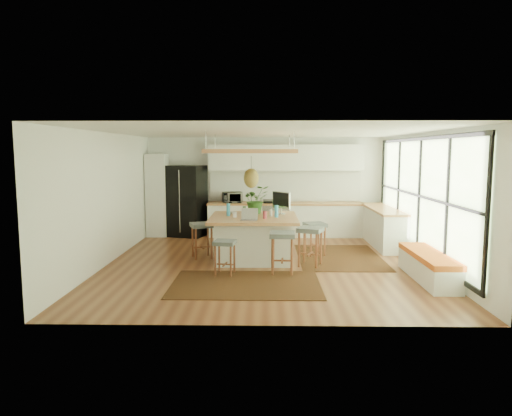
{
  "coord_description": "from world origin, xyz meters",
  "views": [
    {
      "loc": [
        -0.02,
        -9.49,
        2.31
      ],
      "look_at": [
        -0.2,
        0.5,
        1.1
      ],
      "focal_mm": 32.69,
      "sensor_mm": 36.0,
      "label": 1
    }
  ],
  "objects_px": {
    "laptop": "(249,214)",
    "monitor": "(281,202)",
    "stool_near_left": "(225,256)",
    "stool_left_side": "(202,242)",
    "fridge": "(186,203)",
    "island": "(254,238)",
    "microwave": "(232,196)",
    "stool_right_front": "(310,249)",
    "stool_right_back": "(315,239)",
    "stool_near_right": "(282,255)",
    "island_plant": "(256,203)"
  },
  "relations": [
    {
      "from": "island",
      "to": "island_plant",
      "type": "bearing_deg",
      "value": 86.3
    },
    {
      "from": "laptop",
      "to": "monitor",
      "type": "height_order",
      "value": "monitor"
    },
    {
      "from": "fridge",
      "to": "stool_right_back",
      "type": "relative_size",
      "value": 2.65
    },
    {
      "from": "fridge",
      "to": "monitor",
      "type": "distance_m",
      "value": 3.47
    },
    {
      "from": "island",
      "to": "stool_right_back",
      "type": "xyz_separation_m",
      "value": [
        1.36,
        0.42,
        -0.11
      ]
    },
    {
      "from": "stool_left_side",
      "to": "island_plant",
      "type": "relative_size",
      "value": 1.23
    },
    {
      "from": "stool_near_left",
      "to": "stool_left_side",
      "type": "distance_m",
      "value": 1.55
    },
    {
      "from": "island",
      "to": "stool_near_left",
      "type": "height_order",
      "value": "island"
    },
    {
      "from": "island",
      "to": "stool_near_right",
      "type": "height_order",
      "value": "island"
    },
    {
      "from": "stool_near_right",
      "to": "microwave",
      "type": "relative_size",
      "value": 1.52
    },
    {
      "from": "island_plant",
      "to": "fridge",
      "type": "bearing_deg",
      "value": 130.53
    },
    {
      "from": "fridge",
      "to": "microwave",
      "type": "xyz_separation_m",
      "value": [
        1.26,
        -0.01,
        0.18
      ]
    },
    {
      "from": "stool_near_left",
      "to": "stool_left_side",
      "type": "relative_size",
      "value": 0.86
    },
    {
      "from": "stool_near_right",
      "to": "microwave",
      "type": "xyz_separation_m",
      "value": [
        -1.22,
        3.94,
        0.75
      ]
    },
    {
      "from": "stool_right_back",
      "to": "island_plant",
      "type": "xyz_separation_m",
      "value": [
        -1.33,
        0.08,
        0.82
      ]
    },
    {
      "from": "microwave",
      "to": "stool_right_back",
      "type": "bearing_deg",
      "value": -61.46
    },
    {
      "from": "island_plant",
      "to": "laptop",
      "type": "bearing_deg",
      "value": -95.94
    },
    {
      "from": "fridge",
      "to": "laptop",
      "type": "relative_size",
      "value": 5.36
    },
    {
      "from": "stool_right_front",
      "to": "stool_right_back",
      "type": "height_order",
      "value": "stool_right_front"
    },
    {
      "from": "microwave",
      "to": "monitor",
      "type": "bearing_deg",
      "value": -74.18
    },
    {
      "from": "stool_near_left",
      "to": "stool_right_front",
      "type": "height_order",
      "value": "stool_right_front"
    },
    {
      "from": "stool_left_side",
      "to": "monitor",
      "type": "xyz_separation_m",
      "value": [
        1.73,
        0.3,
        0.83
      ]
    },
    {
      "from": "stool_left_side",
      "to": "microwave",
      "type": "relative_size",
      "value": 1.47
    },
    {
      "from": "stool_left_side",
      "to": "island_plant",
      "type": "distance_m",
      "value": 1.48
    },
    {
      "from": "stool_right_front",
      "to": "stool_right_back",
      "type": "distance_m",
      "value": 1.03
    },
    {
      "from": "stool_right_back",
      "to": "monitor",
      "type": "relative_size",
      "value": 1.34
    },
    {
      "from": "stool_near_left",
      "to": "laptop",
      "type": "xyz_separation_m",
      "value": [
        0.43,
        0.75,
        0.7
      ]
    },
    {
      "from": "fridge",
      "to": "stool_left_side",
      "type": "height_order",
      "value": "fridge"
    },
    {
      "from": "microwave",
      "to": "laptop",
      "type": "bearing_deg",
      "value": -92.44
    },
    {
      "from": "fridge",
      "to": "island",
      "type": "xyz_separation_m",
      "value": [
        1.91,
        -2.77,
        -0.46
      ]
    },
    {
      "from": "laptop",
      "to": "microwave",
      "type": "relative_size",
      "value": 0.69
    },
    {
      "from": "island_plant",
      "to": "stool_left_side",
      "type": "bearing_deg",
      "value": -161.22
    },
    {
      "from": "stool_right_front",
      "to": "monitor",
      "type": "distance_m",
      "value": 1.41
    },
    {
      "from": "fridge",
      "to": "microwave",
      "type": "height_order",
      "value": "fridge"
    },
    {
      "from": "island",
      "to": "laptop",
      "type": "relative_size",
      "value": 5.12
    },
    {
      "from": "stool_near_left",
      "to": "stool_right_back",
      "type": "bearing_deg",
      "value": 42.78
    },
    {
      "from": "island",
      "to": "stool_right_front",
      "type": "height_order",
      "value": "island"
    },
    {
      "from": "monitor",
      "to": "stool_near_right",
      "type": "bearing_deg",
      "value": -43.53
    },
    {
      "from": "island",
      "to": "stool_left_side",
      "type": "bearing_deg",
      "value": 174.85
    },
    {
      "from": "monitor",
      "to": "microwave",
      "type": "relative_size",
      "value": 1.04
    },
    {
      "from": "fridge",
      "to": "island",
      "type": "bearing_deg",
      "value": -38.19
    },
    {
      "from": "stool_near_left",
      "to": "monitor",
      "type": "distance_m",
      "value": 2.21
    },
    {
      "from": "monitor",
      "to": "island_plant",
      "type": "relative_size",
      "value": 0.87
    },
    {
      "from": "fridge",
      "to": "stool_near_left",
      "type": "distance_m",
      "value": 4.36
    },
    {
      "from": "stool_left_side",
      "to": "microwave",
      "type": "bearing_deg",
      "value": 79.69
    },
    {
      "from": "fridge",
      "to": "stool_left_side",
      "type": "xyz_separation_m",
      "value": [
        0.78,
        -2.67,
        -0.57
      ]
    },
    {
      "from": "stool_right_back",
      "to": "monitor",
      "type": "bearing_deg",
      "value": -178.7
    },
    {
      "from": "stool_near_right",
      "to": "island_plant",
      "type": "xyz_separation_m",
      "value": [
        -0.54,
        1.68,
        0.82
      ]
    },
    {
      "from": "stool_near_left",
      "to": "microwave",
      "type": "xyz_separation_m",
      "value": [
        -0.14,
        4.07,
        0.75
      ]
    },
    {
      "from": "fridge",
      "to": "stool_left_side",
      "type": "distance_m",
      "value": 2.84
    }
  ]
}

